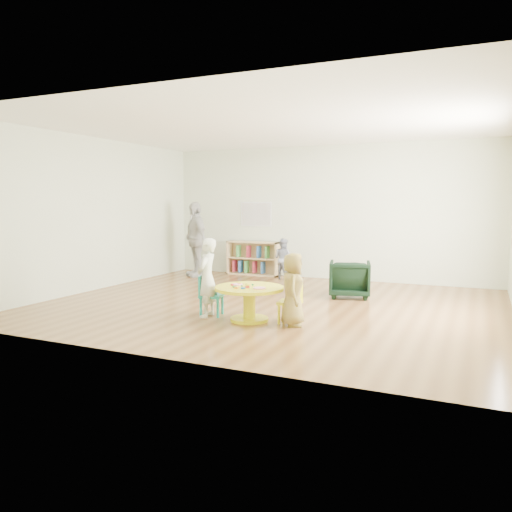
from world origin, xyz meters
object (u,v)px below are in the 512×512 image
(armchair, at_px, (350,279))
(child_left, at_px, (207,278))
(adult_caretaker, at_px, (195,239))
(toddler, at_px, (283,259))
(bookshelf, at_px, (253,258))
(child_right, at_px, (293,290))
(kid_chair_left, at_px, (209,294))
(activity_table, at_px, (249,297))
(kid_chair_right, at_px, (293,301))

(armchair, distance_m, child_left, 2.73)
(child_left, relative_size, adult_caretaker, 0.69)
(toddler, bearing_deg, armchair, 158.36)
(bookshelf, xyz_separation_m, child_left, (1.10, -3.99, 0.19))
(child_right, xyz_separation_m, adult_caretaker, (-3.44, 3.25, 0.33))
(kid_chair_left, height_order, child_left, child_left)
(toddler, height_order, adult_caretaker, adult_caretaker)
(bookshelf, xyz_separation_m, adult_caretaker, (-1.05, -0.73, 0.45))
(kid_chair_left, bearing_deg, bookshelf, -177.68)
(activity_table, xyz_separation_m, kid_chair_left, (-0.67, 0.05, -0.01))
(bookshelf, bearing_deg, child_left, -74.55)
(activity_table, relative_size, kid_chair_right, 1.70)
(child_left, distance_m, child_right, 1.29)
(toddler, relative_size, adult_caretaker, 0.53)
(kid_chair_right, distance_m, adult_caretaker, 4.64)
(armchair, distance_m, child_right, 2.27)
(kid_chair_left, height_order, armchair, armchair)
(activity_table, distance_m, bookshelf, 4.34)
(bookshelf, relative_size, adult_caretaker, 0.74)
(armchair, distance_m, adult_caretaker, 3.82)
(armchair, relative_size, child_right, 0.72)
(bookshelf, distance_m, armchair, 3.13)
(kid_chair_right, distance_m, child_right, 0.23)
(child_right, bearing_deg, kid_chair_right, 0.03)
(child_left, height_order, toddler, child_left)
(activity_table, relative_size, toddler, 1.10)
(kid_chair_right, distance_m, bookshelf, 4.51)
(child_left, bearing_deg, toddler, 175.64)
(kid_chair_right, relative_size, child_left, 0.50)
(child_left, bearing_deg, bookshelf, -173.03)
(activity_table, height_order, bookshelf, bookshelf)
(kid_chair_right, bearing_deg, child_right, -166.55)
(bookshelf, bearing_deg, toddler, -20.60)
(activity_table, bearing_deg, kid_chair_left, 175.42)
(armchair, height_order, toddler, toddler)
(child_left, bearing_deg, adult_caretaker, -155.04)
(adult_caretaker, bearing_deg, child_right, -6.68)
(armchair, bearing_deg, adult_caretaker, -28.67)
(bookshelf, xyz_separation_m, child_right, (2.39, -3.99, 0.12))
(activity_table, bearing_deg, adult_caretaker, 130.86)
(kid_chair_right, bearing_deg, activity_table, 95.97)
(adult_caretaker, bearing_deg, activity_table, -12.41)
(child_right, bearing_deg, bookshelf, 11.90)
(bookshelf, relative_size, child_right, 1.24)
(child_right, bearing_deg, kid_chair_left, 67.99)
(armchair, bearing_deg, toddler, -52.11)
(activity_table, relative_size, child_right, 0.98)
(kid_chair_right, relative_size, adult_caretaker, 0.34)
(kid_chair_right, relative_size, toddler, 0.64)
(toddler, bearing_deg, activity_table, 121.09)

